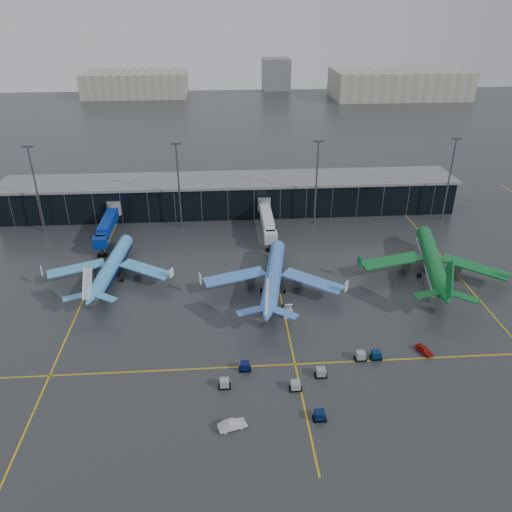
{
  "coord_description": "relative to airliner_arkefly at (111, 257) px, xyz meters",
  "views": [
    {
      "loc": [
        -2.55,
        -87.85,
        60.98
      ],
      "look_at": [
        5.0,
        18.0,
        6.0
      ],
      "focal_mm": 35.0,
      "sensor_mm": 36.0,
      "label": 1
    }
  ],
  "objects": [
    {
      "name": "mobile_airstair",
      "position": [
        40.52,
        -19.03,
        -4.82
      ],
      "size": [
        2.32,
        3.28,
        3.45
      ],
      "rotation": [
        0.0,
        0.0,
        0.04
      ],
      "color": "silver",
      "rests_on": "ground"
    },
    {
      "name": "airliner_klm_near",
      "position": [
        38.56,
        -7.86,
        0.42
      ],
      "size": [
        40.76,
        44.61,
        12.03
      ],
      "primitive_type": null,
      "rotation": [
        0.0,
        0.0,
        -0.18
      ],
      "color": "#437EDD",
      "rests_on": "ground"
    },
    {
      "name": "terminal_pier",
      "position": [
        29.78,
        41.33,
        -0.17
      ],
      "size": [
        142.0,
        17.0,
        10.7
      ],
      "color": "black",
      "rests_on": "ground"
    },
    {
      "name": "taxi_lines",
      "position": [
        39.78,
        -10.06,
        -5.58
      ],
      "size": [
        220.0,
        120.0,
        0.02
      ],
      "color": "gold",
      "rests_on": "ground"
    },
    {
      "name": "baggage_carts",
      "position": [
        41.28,
        -39.86,
        -4.83
      ],
      "size": [
        31.03,
        16.03,
        1.7
      ],
      "color": "black",
      "rests_on": "ground"
    },
    {
      "name": "jet_bridges",
      "position": [
        -5.22,
        22.32,
        -1.04
      ],
      "size": [
        94.0,
        27.5,
        7.2
      ],
      "color": "#595B60",
      "rests_on": "ground"
    },
    {
      "name": "flood_masts",
      "position": [
        34.78,
        29.33,
        8.22
      ],
      "size": [
        203.0,
        0.5,
        25.5
      ],
      "color": "#595B60",
      "rests_on": "ground"
    },
    {
      "name": "airliner_aer_lingus",
      "position": [
        78.01,
        -3.77,
        0.89
      ],
      "size": [
        45.78,
        49.59,
        12.96
      ],
      "primitive_type": null,
      "rotation": [
        0.0,
        0.0,
        -0.23
      ],
      "color": "#0C6828",
      "rests_on": "ground"
    },
    {
      "name": "service_van_white",
      "position": [
        27.59,
        -50.47,
        -4.84
      ],
      "size": [
        4.82,
        2.78,
        1.5
      ],
      "primitive_type": "imported",
      "rotation": [
        0.0,
        0.0,
        1.85
      ],
      "color": "silver",
      "rests_on": "ground"
    },
    {
      "name": "ground",
      "position": [
        29.78,
        -20.67,
        -5.59
      ],
      "size": [
        600.0,
        600.0,
        0.0
      ],
      "primitive_type": "plane",
      "color": "#282B2D",
      "rests_on": "ground"
    },
    {
      "name": "airliner_arkefly",
      "position": [
        0.0,
        0.0,
        0.0
      ],
      "size": [
        35.41,
        39.38,
        11.18
      ],
      "primitive_type": null,
      "rotation": [
        0.0,
        0.0,
        -0.1
      ],
      "color": "#45A1E4",
      "rests_on": "ground"
    },
    {
      "name": "distant_hangars",
      "position": [
        79.72,
        249.4,
        3.2
      ],
      "size": [
        260.0,
        71.0,
        22.0
      ],
      "color": "#B2AD99",
      "rests_on": "ground"
    },
    {
      "name": "service_van_red",
      "position": [
        65.13,
        -34.02,
        -4.94
      ],
      "size": [
        2.93,
        4.13,
        1.31
      ],
      "primitive_type": "imported",
      "rotation": [
        0.0,
        0.0,
        0.41
      ],
      "color": "#A0150C",
      "rests_on": "ground"
    }
  ]
}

